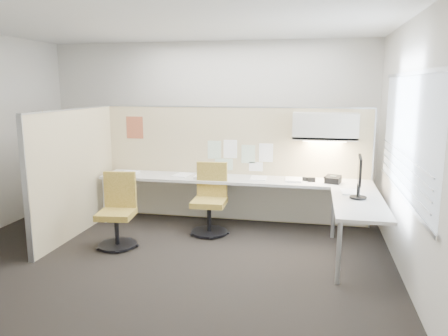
% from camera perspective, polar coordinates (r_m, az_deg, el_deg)
% --- Properties ---
extents(floor, '(5.50, 4.50, 0.01)m').
position_cam_1_polar(floor, '(5.64, -7.37, -11.04)').
color(floor, black).
rests_on(floor, ground).
extents(ceiling, '(5.50, 4.50, 0.01)m').
position_cam_1_polar(ceiling, '(5.29, -8.14, 18.53)').
color(ceiling, white).
rests_on(ceiling, wall_back).
extents(wall_back, '(5.50, 0.02, 2.80)m').
position_cam_1_polar(wall_back, '(7.43, -1.98, 5.48)').
color(wall_back, beige).
rests_on(wall_back, ground).
extents(wall_front, '(5.50, 0.02, 2.80)m').
position_cam_1_polar(wall_front, '(3.28, -20.82, -1.88)').
color(wall_front, beige).
rests_on(wall_front, ground).
extents(wall_right, '(0.02, 4.50, 2.80)m').
position_cam_1_polar(wall_right, '(5.09, 22.96, 2.23)').
color(wall_right, beige).
rests_on(wall_right, ground).
extents(window_pane, '(0.01, 2.80, 1.30)m').
position_cam_1_polar(window_pane, '(5.07, 22.81, 3.92)').
color(window_pane, '#98A3B0').
rests_on(window_pane, wall_right).
extents(partition_back, '(4.10, 0.06, 1.75)m').
position_cam_1_polar(partition_back, '(6.76, 1.29, 0.47)').
color(partition_back, tan).
rests_on(partition_back, floor).
extents(partition_left, '(0.06, 2.20, 1.75)m').
position_cam_1_polar(partition_left, '(6.45, -18.81, -0.60)').
color(partition_left, tan).
rests_on(partition_left, floor).
extents(desk, '(4.00, 2.07, 0.73)m').
position_cam_1_polar(desk, '(6.30, 3.91, -2.85)').
color(desk, beige).
rests_on(desk, floor).
extents(overhead_bin, '(0.90, 0.36, 0.38)m').
position_cam_1_polar(overhead_bin, '(6.36, 13.07, 5.33)').
color(overhead_bin, beige).
rests_on(overhead_bin, partition_back).
extents(task_light_strip, '(0.60, 0.06, 0.02)m').
position_cam_1_polar(task_light_strip, '(6.38, 12.99, 3.45)').
color(task_light_strip, '#FFEABF').
rests_on(task_light_strip, overhead_bin).
extents(pinned_papers, '(1.01, 0.00, 0.47)m').
position_cam_1_polar(pinned_papers, '(6.68, 1.91, 1.73)').
color(pinned_papers, '#8CBF8C').
rests_on(pinned_papers, partition_back).
extents(poster, '(0.28, 0.00, 0.35)m').
position_cam_1_polar(poster, '(7.11, -11.58, 5.20)').
color(poster, '#F0541E').
rests_on(poster, partition_back).
extents(chair_left, '(0.50, 0.52, 0.95)m').
position_cam_1_polar(chair_left, '(5.89, -13.71, -5.71)').
color(chair_left, black).
rests_on(chair_left, floor).
extents(chair_right, '(0.52, 0.52, 0.98)m').
position_cam_1_polar(chair_right, '(6.22, -1.83, -4.36)').
color(chair_right, black).
rests_on(chair_right, floor).
extents(monitor, '(0.20, 0.49, 0.51)m').
position_cam_1_polar(monitor, '(5.47, 17.26, -0.84)').
color(monitor, black).
rests_on(monitor, desk).
extents(phone, '(0.26, 0.24, 0.12)m').
position_cam_1_polar(phone, '(6.30, 14.00, -1.46)').
color(phone, black).
rests_on(phone, desk).
extents(stapler, '(0.15, 0.08, 0.05)m').
position_cam_1_polar(stapler, '(6.37, 10.84, -1.44)').
color(stapler, black).
rests_on(stapler, desk).
extents(tape_dispenser, '(0.11, 0.08, 0.06)m').
position_cam_1_polar(tape_dispenser, '(6.33, 11.36, -1.50)').
color(tape_dispenser, black).
rests_on(tape_dispenser, desk).
extents(coat_hook, '(0.18, 0.44, 1.33)m').
position_cam_1_polar(coat_hook, '(5.78, -23.62, 3.31)').
color(coat_hook, silver).
rests_on(coat_hook, partition_left).
extents(paper_stack_0, '(0.25, 0.32, 0.03)m').
position_cam_1_polar(paper_stack_0, '(6.93, -12.31, -0.63)').
color(paper_stack_0, white).
rests_on(paper_stack_0, desk).
extents(paper_stack_1, '(0.28, 0.34, 0.02)m').
position_cam_1_polar(paper_stack_1, '(6.64, -5.43, -0.94)').
color(paper_stack_1, white).
rests_on(paper_stack_1, desk).
extents(paper_stack_2, '(0.23, 0.30, 0.03)m').
position_cam_1_polar(paper_stack_2, '(6.51, -2.72, -1.09)').
color(paper_stack_2, white).
rests_on(paper_stack_2, desk).
extents(paper_stack_3, '(0.24, 0.31, 0.02)m').
position_cam_1_polar(paper_stack_3, '(6.42, 4.53, -1.35)').
color(paper_stack_3, white).
rests_on(paper_stack_3, desk).
extents(paper_stack_4, '(0.24, 0.31, 0.03)m').
position_cam_1_polar(paper_stack_4, '(6.36, 9.07, -1.52)').
color(paper_stack_4, white).
rests_on(paper_stack_4, desk).
extents(paper_stack_5, '(0.25, 0.31, 0.02)m').
position_cam_1_polar(paper_stack_5, '(5.81, 16.17, -3.03)').
color(paper_stack_5, white).
rests_on(paper_stack_5, desk).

